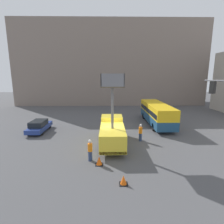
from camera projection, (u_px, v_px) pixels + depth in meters
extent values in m
plane|color=#4C4C4F|center=(113.00, 145.00, 17.47)|extent=(120.00, 120.00, 0.00)
cube|color=gray|center=(110.00, 65.00, 43.33)|extent=(44.00, 10.00, 19.00)
cube|color=yellow|center=(112.00, 124.00, 19.40)|extent=(2.28, 2.00, 1.95)
cube|color=yellow|center=(112.00, 136.00, 16.17)|extent=(2.28, 4.67, 1.55)
cube|color=red|center=(113.00, 153.00, 14.05)|extent=(2.23, 0.10, 0.24)
cylinder|color=black|center=(103.00, 132.00, 19.56)|extent=(0.30, 1.07, 1.07)
cylinder|color=black|center=(121.00, 132.00, 19.60)|extent=(0.30, 1.07, 1.07)
cylinder|color=black|center=(102.00, 144.00, 16.29)|extent=(0.30, 1.07, 1.07)
cylinder|color=black|center=(123.00, 143.00, 16.33)|extent=(0.30, 1.07, 1.07)
cylinder|color=slate|center=(112.00, 108.00, 15.64)|extent=(0.24, 0.24, 3.74)
cube|color=brown|center=(112.00, 87.00, 15.25)|extent=(1.98, 2.00, 0.10)
cube|color=slate|center=(101.00, 80.00, 15.12)|extent=(0.08, 2.00, 1.05)
cube|color=slate|center=(123.00, 80.00, 15.15)|extent=(0.08, 2.00, 1.05)
cube|color=slate|center=(112.00, 80.00, 16.08)|extent=(1.98, 0.08, 1.05)
cube|color=slate|center=(113.00, 80.00, 14.20)|extent=(1.98, 0.08, 1.05)
cube|color=navy|center=(156.00, 117.00, 24.83)|extent=(2.58, 10.20, 1.13)
cube|color=yellow|center=(157.00, 109.00, 24.58)|extent=(2.58, 10.20, 1.38)
cube|color=black|center=(157.00, 110.00, 24.62)|extent=(2.60, 9.79, 0.61)
cylinder|color=black|center=(144.00, 116.00, 28.01)|extent=(0.30, 0.97, 0.97)
cylinder|color=black|center=(158.00, 116.00, 28.05)|extent=(0.30, 0.97, 0.97)
cylinder|color=black|center=(154.00, 127.00, 21.81)|extent=(0.30, 0.97, 0.97)
cylinder|color=black|center=(172.00, 127.00, 21.85)|extent=(0.30, 0.97, 0.97)
cube|color=black|center=(213.00, 87.00, 12.75)|extent=(0.43, 0.43, 0.90)
sphere|color=red|center=(213.00, 84.00, 12.70)|extent=(0.20, 0.20, 0.20)
cylinder|color=navy|center=(90.00, 156.00, 14.06)|extent=(0.32, 0.32, 0.82)
cylinder|color=orange|center=(90.00, 147.00, 13.91)|extent=(0.38, 0.38, 0.65)
sphere|color=tan|center=(90.00, 142.00, 13.82)|extent=(0.22, 0.22, 0.22)
sphere|color=white|center=(90.00, 141.00, 13.80)|extent=(0.23, 0.23, 0.23)
cylinder|color=navy|center=(140.00, 137.00, 18.41)|extent=(0.32, 0.32, 0.83)
cylinder|color=orange|center=(141.00, 130.00, 18.26)|extent=(0.38, 0.38, 0.66)
sphere|color=tan|center=(141.00, 126.00, 18.17)|extent=(0.23, 0.23, 0.23)
sphere|color=white|center=(141.00, 125.00, 18.15)|extent=(0.24, 0.24, 0.24)
cube|color=black|center=(99.00, 164.00, 13.49)|extent=(0.59, 0.59, 0.03)
cone|color=#F25B0F|center=(99.00, 161.00, 13.42)|extent=(0.47, 0.47, 0.67)
cube|color=black|center=(123.00, 184.00, 11.04)|extent=(0.54, 0.54, 0.03)
cone|color=#F25B0F|center=(124.00, 180.00, 10.98)|extent=(0.43, 0.43, 0.61)
cube|color=navy|center=(40.00, 127.00, 21.51)|extent=(1.77, 4.48, 0.52)
cube|color=black|center=(38.00, 123.00, 21.18)|extent=(1.56, 2.46, 0.65)
cylinder|color=black|center=(38.00, 126.00, 22.90)|extent=(0.22, 0.64, 0.64)
cylinder|color=black|center=(50.00, 126.00, 22.93)|extent=(0.22, 0.64, 0.64)
cylinder|color=black|center=(28.00, 133.00, 20.18)|extent=(0.22, 0.64, 0.64)
cylinder|color=black|center=(42.00, 132.00, 20.21)|extent=(0.22, 0.64, 0.64)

